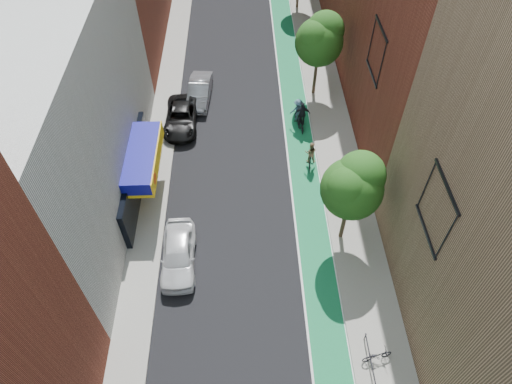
{
  "coord_description": "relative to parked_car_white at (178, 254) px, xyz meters",
  "views": [
    {
      "loc": [
        0.01,
        -5.69,
        22.4
      ],
      "look_at": [
        0.63,
        12.45,
        1.5
      ],
      "focal_mm": 32.0,
      "sensor_mm": 36.0,
      "label": 1
    }
  ],
  "objects": [
    {
      "name": "parked_car_black",
      "position": [
        -0.72,
        12.02,
        -0.1
      ],
      "size": [
        2.38,
        5.07,
        1.4
      ],
      "primitive_type": "imported",
      "rotation": [
        0.0,
        0.0,
        -0.01
      ],
      "color": "black",
      "rests_on": "ground"
    },
    {
      "name": "sidewalk_right",
      "position": [
        10.38,
        17.4,
        -0.73
      ],
      "size": [
        3.0,
        68.0,
        0.15
      ],
      "primitive_type": "cube",
      "color": "gray",
      "rests_on": "ground"
    },
    {
      "name": "building_left_white",
      "position": [
        -7.12,
        5.4,
        5.2
      ],
      "size": [
        8.0,
        20.0,
        12.0
      ],
      "primitive_type": "cube",
      "color": "silver",
      "rests_on": "ground"
    },
    {
      "name": "cyclist_lane_far",
      "position": [
        7.85,
        11.9,
        0.17
      ],
      "size": [
        1.22,
        1.64,
        2.1
      ],
      "rotation": [
        0.0,
        0.0,
        3.29
      ],
      "color": "black",
      "rests_on": "ground"
    },
    {
      "name": "cyclist_lane_near",
      "position": [
        8.29,
        7.46,
        0.02
      ],
      "size": [
        0.88,
        1.84,
        1.99
      ],
      "rotation": [
        0.0,
        0.0,
        2.99
      ],
      "color": "black",
      "rests_on": "ground"
    },
    {
      "name": "parked_bike_far",
      "position": [
        10.05,
        -6.01,
        -0.25
      ],
      "size": [
        1.61,
        0.84,
        0.81
      ],
      "primitive_type": "imported",
      "rotation": [
        0.0,
        0.0,
        1.78
      ],
      "color": "black",
      "rests_on": "sidewalk_right"
    },
    {
      "name": "parked_car_silver",
      "position": [
        0.49,
        15.05,
        -0.04
      ],
      "size": [
        2.0,
        4.72,
        1.51
      ],
      "primitive_type": "imported",
      "rotation": [
        0.0,
        0.0,
        -0.09
      ],
      "color": "gray",
      "rests_on": "ground"
    },
    {
      "name": "cyclist_lane_mid",
      "position": [
        8.13,
        11.35,
        0.1
      ],
      "size": [
        1.11,
        1.66,
        2.24
      ],
      "rotation": [
        0.0,
        0.0,
        3.13
      ],
      "color": "black",
      "rests_on": "ground"
    },
    {
      "name": "sidewalk_left",
      "position": [
        -2.12,
        17.4,
        -0.73
      ],
      "size": [
        2.0,
        68.0,
        0.15
      ],
      "primitive_type": "cube",
      "color": "gray",
      "rests_on": "ground"
    },
    {
      "name": "bike_lane",
      "position": [
        7.88,
        17.4,
        -0.79
      ],
      "size": [
        2.0,
        68.0,
        0.01
      ],
      "primitive_type": "cube",
      "color": "#12662F",
      "rests_on": "ground"
    },
    {
      "name": "tree_near",
      "position": [
        9.52,
        1.42,
        3.85
      ],
      "size": [
        3.4,
        3.36,
        6.42
      ],
      "color": "#332619",
      "rests_on": "ground"
    },
    {
      "name": "tree_mid",
      "position": [
        9.52,
        15.42,
        4.09
      ],
      "size": [
        3.55,
        3.53,
        6.74
      ],
      "color": "#332619",
      "rests_on": "ground"
    },
    {
      "name": "parked_car_white",
      "position": [
        0.0,
        0.0,
        0.0
      ],
      "size": [
        2.03,
        4.76,
        1.6
      ],
      "primitive_type": "imported",
      "rotation": [
        0.0,
        0.0,
        0.03
      ],
      "color": "silver",
      "rests_on": "ground"
    }
  ]
}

